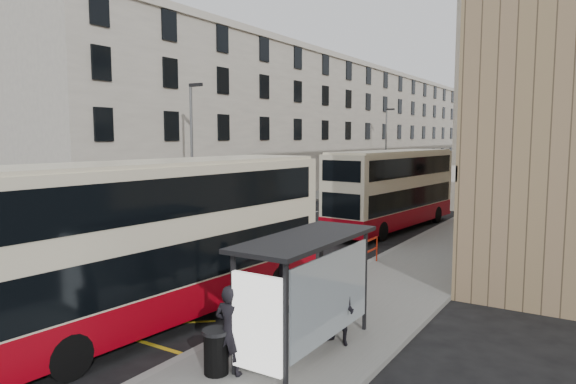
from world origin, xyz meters
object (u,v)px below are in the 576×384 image
Objects in this scene: double_decker_front at (165,240)px; litter_bin at (216,351)px; pedestrian_far at (285,282)px; double_decker_rear at (393,189)px; car_red at (496,173)px; pedestrian_mid at (340,312)px; street_lamp_far at (386,142)px; pedestrian_near at (230,330)px; car_dark at (453,169)px; white_van at (385,181)px; car_silver at (444,171)px; street_lamp_near at (192,146)px; bus_shelter at (303,271)px.

litter_bin is at bearing -25.48° from double_decker_front.
pedestrian_far is at bearing 102.13° from litter_bin.
double_decker_rear is 40.49m from car_red.
car_red is at bearing 98.33° from double_decker_rear.
car_red is (-6.69, 56.82, -0.21)m from pedestrian_mid.
pedestrian_near is (13.83, -43.93, -3.53)m from street_lamp_far.
car_dark is (-12.13, 66.07, 0.03)m from litter_bin.
white_van is 20.07m from car_red.
pedestrian_near is 0.40× the size of white_van.
car_silver is at bearing 102.23° from double_decker_front.
white_van is 0.95× the size of car_red.
double_decker_front reaches higher than car_silver.
double_decker_rear reaches higher than car_dark.
car_red is (5.98, 1.54, -0.02)m from car_silver.
street_lamp_near is 1.65× the size of white_van.
pedestrian_mid is at bearing -36.87° from street_lamp_near.
car_dark is at bearing -88.22° from pedestrian_near.
pedestrian_mid is (4.86, -16.40, -1.28)m from double_decker_rear.
car_dark is at bearing 106.33° from double_decker_rear.
car_silver reaches higher than car_dark.
pedestrian_near reaches higher than white_van.
bus_shelter is 0.88× the size of white_van.
double_decker_rear is 11.66× the size of litter_bin.
street_lamp_near is at bearing -77.27° from car_silver.
bus_shelter is at bearing 169.48° from pedestrian_far.
bus_shelter reaches higher than pedestrian_far.
white_van is 1.08× the size of car_silver.
pedestrian_near is (13.83, -13.93, -3.53)m from street_lamp_near.
pedestrian_mid is at bearing -168.84° from pedestrian_far.
pedestrian_far is 0.34× the size of car_red.
white_van is (1.15, -3.20, -3.96)m from street_lamp_far.
car_silver reaches higher than white_van.
street_lamp_near reaches higher than bus_shelter.
pedestrian_mid is 57.22m from car_red.
litter_bin is 0.23× the size of car_dark.
pedestrian_near is at bearing 29.94° from litter_bin.
street_lamp_far is 0.70× the size of double_decker_front.
bus_shelter is at bearing -79.65° from white_van.
double_decker_front is at bearing 150.07° from litter_bin.
litter_bin is (-1.13, -1.68, -1.49)m from bus_shelter.
litter_bin is 42.72m from white_van.
street_lamp_far is 8.34× the size of litter_bin.
street_lamp_far is 1.57× the size of car_red.
pedestrian_far is at bearing 91.46° from car_red.
white_van is at bearing 65.90° from car_red.
street_lamp_far reaches higher than double_decker_front.
bus_shelter is 2.22× the size of pedestrian_near.
street_lamp_far is 0.72× the size of double_decker_rear.
street_lamp_near is 30.00m from street_lamp_far.
street_lamp_near is 15.87m from double_decker_front.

